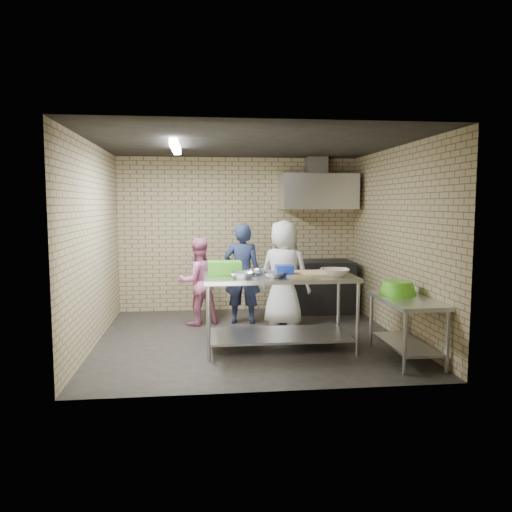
{
  "coord_description": "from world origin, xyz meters",
  "views": [
    {
      "loc": [
        -0.7,
        -6.83,
        1.89
      ],
      "look_at": [
        0.1,
        0.2,
        1.15
      ],
      "focal_mm": 35.11,
      "sensor_mm": 36.0,
      "label": 1
    }
  ],
  "objects_px": {
    "green_crate": "(224,268)",
    "blue_tub": "(284,271)",
    "prep_table": "(279,312)",
    "bottle_green": "(340,197)",
    "green_basin": "(398,288)",
    "side_counter": "(406,328)",
    "bottle_red": "(318,196)",
    "woman_white": "(284,273)",
    "man_navy": "(242,274)",
    "woman_pink": "(198,281)",
    "stove": "(317,286)"
  },
  "relations": [
    {
      "from": "bottle_green",
      "to": "woman_white",
      "type": "distance_m",
      "value": 2.05
    },
    {
      "from": "green_crate",
      "to": "blue_tub",
      "type": "xyz_separation_m",
      "value": [
        0.75,
        -0.22,
        -0.02
      ]
    },
    {
      "from": "man_navy",
      "to": "woman_white",
      "type": "bearing_deg",
      "value": 171.84
    },
    {
      "from": "prep_table",
      "to": "green_crate",
      "type": "relative_size",
      "value": 4.5
    },
    {
      "from": "prep_table",
      "to": "bottle_green",
      "type": "xyz_separation_m",
      "value": [
        1.48,
        2.39,
        1.53
      ]
    },
    {
      "from": "woman_white",
      "to": "man_navy",
      "type": "bearing_deg",
      "value": 12.14
    },
    {
      "from": "blue_tub",
      "to": "man_navy",
      "type": "bearing_deg",
      "value": 104.57
    },
    {
      "from": "green_basin",
      "to": "bottle_green",
      "type": "relative_size",
      "value": 3.07
    },
    {
      "from": "woman_pink",
      "to": "woman_white",
      "type": "height_order",
      "value": "woman_white"
    },
    {
      "from": "blue_tub",
      "to": "bottle_green",
      "type": "relative_size",
      "value": 1.44
    },
    {
      "from": "green_basin",
      "to": "bottle_green",
      "type": "bearing_deg",
      "value": 89.58
    },
    {
      "from": "prep_table",
      "to": "green_crate",
      "type": "height_order",
      "value": "green_crate"
    },
    {
      "from": "bottle_red",
      "to": "woman_white",
      "type": "relative_size",
      "value": 0.11
    },
    {
      "from": "stove",
      "to": "man_navy",
      "type": "xyz_separation_m",
      "value": [
        -1.38,
        -0.7,
        0.34
      ]
    },
    {
      "from": "green_basin",
      "to": "man_navy",
      "type": "height_order",
      "value": "man_navy"
    },
    {
      "from": "man_navy",
      "to": "woman_white",
      "type": "height_order",
      "value": "woman_white"
    },
    {
      "from": "green_basin",
      "to": "side_counter",
      "type": "bearing_deg",
      "value": -85.43
    },
    {
      "from": "green_crate",
      "to": "man_navy",
      "type": "relative_size",
      "value": 0.27
    },
    {
      "from": "stove",
      "to": "woman_white",
      "type": "distance_m",
      "value": 1.24
    },
    {
      "from": "blue_tub",
      "to": "woman_white",
      "type": "height_order",
      "value": "woman_white"
    },
    {
      "from": "prep_table",
      "to": "bottle_green",
      "type": "bearing_deg",
      "value": 58.19
    },
    {
      "from": "stove",
      "to": "green_basin",
      "type": "height_order",
      "value": "green_basin"
    },
    {
      "from": "side_counter",
      "to": "green_basin",
      "type": "height_order",
      "value": "green_basin"
    },
    {
      "from": "stove",
      "to": "woman_pink",
      "type": "height_order",
      "value": "woman_pink"
    },
    {
      "from": "side_counter",
      "to": "green_crate",
      "type": "relative_size",
      "value": 2.78
    },
    {
      "from": "green_crate",
      "to": "bottle_red",
      "type": "bearing_deg",
      "value": 51.85
    },
    {
      "from": "woman_white",
      "to": "green_basin",
      "type": "bearing_deg",
      "value": 157.67
    },
    {
      "from": "woman_pink",
      "to": "green_crate",
      "type": "bearing_deg",
      "value": 82.16
    },
    {
      "from": "side_counter",
      "to": "woman_pink",
      "type": "bearing_deg",
      "value": 140.98
    },
    {
      "from": "green_basin",
      "to": "woman_white",
      "type": "height_order",
      "value": "woman_white"
    },
    {
      "from": "bottle_red",
      "to": "green_crate",
      "type": "bearing_deg",
      "value": -128.15
    },
    {
      "from": "woman_white",
      "to": "prep_table",
      "type": "bearing_deg",
      "value": 108.22
    },
    {
      "from": "woman_white",
      "to": "blue_tub",
      "type": "bearing_deg",
      "value": 111.23
    },
    {
      "from": "blue_tub",
      "to": "woman_pink",
      "type": "relative_size",
      "value": 0.16
    },
    {
      "from": "prep_table",
      "to": "man_navy",
      "type": "relative_size",
      "value": 1.22
    },
    {
      "from": "green_crate",
      "to": "green_basin",
      "type": "bearing_deg",
      "value": -12.39
    },
    {
      "from": "green_basin",
      "to": "bottle_red",
      "type": "relative_size",
      "value": 2.56
    },
    {
      "from": "bottle_red",
      "to": "bottle_green",
      "type": "height_order",
      "value": "bottle_red"
    },
    {
      "from": "blue_tub",
      "to": "woman_white",
      "type": "distance_m",
      "value": 1.37
    },
    {
      "from": "stove",
      "to": "green_basin",
      "type": "relative_size",
      "value": 2.61
    },
    {
      "from": "side_counter",
      "to": "bottle_red",
      "type": "xyz_separation_m",
      "value": [
        -0.4,
        2.99,
        1.65
      ]
    },
    {
      "from": "green_basin",
      "to": "man_navy",
      "type": "distance_m",
      "value": 2.55
    },
    {
      "from": "man_navy",
      "to": "stove",
      "type": "bearing_deg",
      "value": -142.44
    },
    {
      "from": "side_counter",
      "to": "woman_white",
      "type": "distance_m",
      "value": 2.24
    },
    {
      "from": "prep_table",
      "to": "bottle_green",
      "type": "height_order",
      "value": "bottle_green"
    },
    {
      "from": "green_basin",
      "to": "woman_pink",
      "type": "distance_m",
      "value": 3.09
    },
    {
      "from": "woman_pink",
      "to": "woman_white",
      "type": "distance_m",
      "value": 1.35
    },
    {
      "from": "prep_table",
      "to": "stove",
      "type": "xyz_separation_m",
      "value": [
        1.03,
        2.15,
        -0.04
      ]
    },
    {
      "from": "green_crate",
      "to": "green_basin",
      "type": "height_order",
      "value": "green_crate"
    },
    {
      "from": "bottle_red",
      "to": "man_navy",
      "type": "relative_size",
      "value": 0.11
    }
  ]
}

